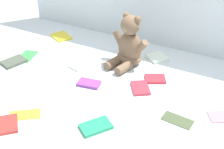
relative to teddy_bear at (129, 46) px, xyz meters
The scene contains 15 objects.
ground_plane 0.22m from the teddy_bear, 72.18° to the right, with size 3.20×3.20×0.00m, color silver.
teddy_bear is the anchor object (origin of this frame).
book_case_0 0.32m from the teddy_bear, 107.00° to the right, with size 0.07×0.11×0.02m, color purple.
book_case_1 0.29m from the teddy_bear, 146.80° to the right, with size 0.08×0.12×0.01m, color white.
book_case_2 0.66m from the teddy_bear, 152.53° to the right, with size 0.09×0.13×0.02m, color #4C5647.
book_case_3 0.54m from the teddy_bear, behind, with size 0.10×0.13×0.01m, color yellow.
book_case_4 0.61m from the teddy_bear, 159.38° to the right, with size 0.08×0.14×0.01m, color green.
book_case_5 0.67m from the teddy_bear, 109.52° to the right, with size 0.07×0.14×0.01m, color yellow.
book_case_6 0.24m from the teddy_bear, 25.51° to the right, with size 0.08×0.11×0.01m, color red.
book_case_7 0.20m from the teddy_bear, 41.61° to the left, with size 0.10×0.10×0.02m, color white.
book_case_8 0.62m from the teddy_bear, 22.70° to the right, with size 0.08×0.11×0.01m, color #AD7C88.
book_case_9 0.28m from the teddy_bear, 51.92° to the right, with size 0.08×0.12×0.01m, color #D03342.
book_case_10 0.57m from the teddy_bear, 79.55° to the right, with size 0.08×0.13×0.02m, color #239D67.
book_case_11 0.53m from the teddy_bear, 41.19° to the right, with size 0.07×0.13×0.01m, color #4A5839.
book_case_12 0.76m from the teddy_bear, 108.93° to the right, with size 0.10×0.11×0.01m, color red.
Camera 1 is at (0.54, -1.19, 0.90)m, focal length 49.35 mm.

